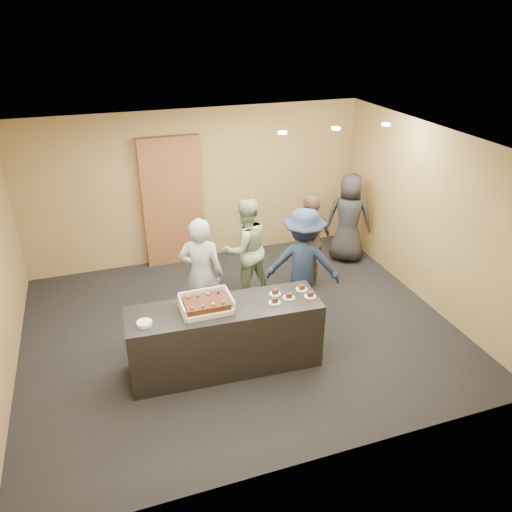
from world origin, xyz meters
name	(u,v)px	position (x,y,z in m)	size (l,w,h in m)	color
room	(238,244)	(0.00, 0.00, 1.35)	(6.04, 6.00, 2.70)	black
serving_counter	(225,337)	(-0.41, -0.75, 0.45)	(2.40, 0.70, 0.90)	black
storage_cabinet	(173,202)	(-0.45, 2.41, 1.15)	(1.04, 0.15, 2.29)	brown
cake_box	(206,306)	(-0.63, -0.72, 0.94)	(0.61, 0.42, 0.18)	white
sheet_cake	(206,303)	(-0.63, -0.75, 1.00)	(0.52, 0.36, 0.11)	#39190D
plate_stack	(144,323)	(-1.39, -0.82, 0.92)	(0.18, 0.18, 0.04)	white
slice_a	(275,301)	(0.21, -0.86, 0.92)	(0.15, 0.15, 0.07)	white
slice_b	(275,292)	(0.29, -0.66, 0.92)	(0.15, 0.15, 0.07)	white
slice_c	(289,296)	(0.42, -0.81, 0.92)	(0.15, 0.15, 0.07)	white
slice_d	(302,288)	(0.65, -0.67, 0.92)	(0.15, 0.15, 0.07)	white
slice_e	(310,295)	(0.68, -0.86, 0.92)	(0.15, 0.15, 0.07)	white
person_server_grey	(201,275)	(-0.47, 0.22, 0.85)	(0.62, 0.41, 1.70)	#A1A1A7
person_sage_man	(245,249)	(0.38, 0.89, 0.82)	(0.79, 0.62, 1.63)	#8BA075
person_navy_man	(303,263)	(1.02, 0.11, 0.84)	(1.09, 0.62, 1.68)	#1C2844
person_brown_extra	(310,242)	(1.46, 0.82, 0.80)	(0.94, 0.39, 1.60)	brown
person_dark_suit	(349,218)	(2.51, 1.50, 0.81)	(0.79, 0.52, 1.62)	#27272C
ceiling_spotlights	(336,128)	(1.60, 0.50, 2.67)	(1.72, 0.12, 0.03)	#FFEAC6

